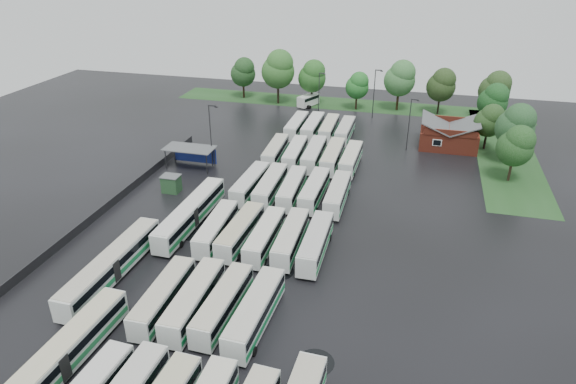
# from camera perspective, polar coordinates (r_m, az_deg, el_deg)

# --- Properties ---
(ground) EXTENTS (160.00, 160.00, 0.00)m
(ground) POSITION_cam_1_polar(r_m,az_deg,el_deg) (62.94, -4.60, -6.50)
(ground) COLOR black
(ground) RESTS_ON ground
(brick_building) EXTENTS (10.07, 8.60, 5.39)m
(brick_building) POSITION_cam_1_polar(r_m,az_deg,el_deg) (98.07, 17.39, 5.87)
(brick_building) COLOR maroon
(brick_building) RESTS_ON ground
(wash_shed) EXTENTS (8.20, 4.20, 3.58)m
(wash_shed) POSITION_cam_1_polar(r_m,az_deg,el_deg) (85.88, -10.76, 4.59)
(wash_shed) COLOR #2D2D30
(wash_shed) RESTS_ON ground
(utility_hut) EXTENTS (2.70, 2.20, 2.62)m
(utility_hut) POSITION_cam_1_polar(r_m,az_deg,el_deg) (78.40, -12.85, 0.92)
(utility_hut) COLOR #214525
(utility_hut) RESTS_ON ground
(grass_strip_north) EXTENTS (80.00, 10.00, 0.01)m
(grass_strip_north) POSITION_cam_1_polar(r_m,az_deg,el_deg) (120.59, 6.55, 9.65)
(grass_strip_north) COLOR #1E451C
(grass_strip_north) RESTS_ON ground
(grass_strip_east) EXTENTS (10.00, 50.00, 0.01)m
(grass_strip_east) POSITION_cam_1_polar(r_m,az_deg,el_deg) (99.79, 22.97, 4.16)
(grass_strip_east) COLOR #1E451C
(grass_strip_east) RESTS_ON ground
(west_fence) EXTENTS (0.10, 50.00, 1.20)m
(west_fence) POSITION_cam_1_polar(r_m,az_deg,el_deg) (78.06, -18.23, -0.49)
(west_fence) COLOR #2D2D30
(west_fence) RESTS_ON ground
(bus_r1c0) EXTENTS (2.57, 11.03, 3.06)m
(bus_r1c0) POSITION_cam_1_polar(r_m,az_deg,el_deg) (54.10, -13.67, -11.23)
(bus_r1c0) COLOR silver
(bus_r1c0) RESTS_ON ground
(bus_r1c1) EXTENTS (2.58, 11.41, 3.17)m
(bus_r1c1) POSITION_cam_1_polar(r_m,az_deg,el_deg) (52.94, -10.42, -11.72)
(bus_r1c1) COLOR silver
(bus_r1c1) RESTS_ON ground
(bus_r1c2) EXTENTS (2.68, 11.04, 3.05)m
(bus_r1c2) POSITION_cam_1_polar(r_m,az_deg,el_deg) (52.10, -7.24, -12.25)
(bus_r1c2) COLOR silver
(bus_r1c2) RESTS_ON ground
(bus_r1c3) EXTENTS (2.84, 11.62, 3.21)m
(bus_r1c3) POSITION_cam_1_polar(r_m,az_deg,el_deg) (50.75, -3.66, -13.14)
(bus_r1c3) COLOR silver
(bus_r1c3) RESTS_ON ground
(bus_r2c0) EXTENTS (2.77, 11.04, 3.05)m
(bus_r2c0) POSITION_cam_1_polar(r_m,az_deg,el_deg) (64.59, -7.97, -4.03)
(bus_r2c0) COLOR silver
(bus_r2c0) RESTS_ON ground
(bus_r2c1) EXTENTS (2.79, 11.24, 3.11)m
(bus_r2c1) POSITION_cam_1_polar(r_m,az_deg,el_deg) (63.59, -5.31, -4.36)
(bus_r2c1) COLOR silver
(bus_r2c1) RESTS_ON ground
(bus_r2c2) EXTENTS (2.34, 10.90, 3.03)m
(bus_r2c2) POSITION_cam_1_polar(r_m,az_deg,el_deg) (62.43, -2.58, -4.93)
(bus_r2c2) COLOR silver
(bus_r2c2) RESTS_ON ground
(bus_r2c3) EXTENTS (2.62, 11.09, 3.07)m
(bus_r2c3) POSITION_cam_1_polar(r_m,az_deg,el_deg) (61.96, 0.31, -5.14)
(bus_r2c3) COLOR silver
(bus_r2c3) RESTS_ON ground
(bus_r2c4) EXTENTS (2.57, 11.33, 3.14)m
(bus_r2c4) POSITION_cam_1_polar(r_m,az_deg,el_deg) (61.07, 3.10, -5.65)
(bus_r2c4) COLOR silver
(bus_r2c4) RESTS_ON ground
(bus_r3c0) EXTENTS (2.72, 11.30, 3.13)m
(bus_r3c0) POSITION_cam_1_polar(r_m,az_deg,el_deg) (75.65, -4.19, 0.92)
(bus_r3c0) COLOR silver
(bus_r3c0) RESTS_ON ground
(bus_r3c1) EXTENTS (2.66, 11.46, 3.18)m
(bus_r3c1) POSITION_cam_1_polar(r_m,az_deg,el_deg) (74.69, -1.97, 0.66)
(bus_r3c1) COLOR silver
(bus_r3c1) RESTS_ON ground
(bus_r3c2) EXTENTS (2.78, 11.09, 3.06)m
(bus_r3c2) POSITION_cam_1_polar(r_m,az_deg,el_deg) (74.06, 0.43, 0.39)
(bus_r3c2) COLOR silver
(bus_r3c2) RESTS_ON ground
(bus_r3c3) EXTENTS (2.47, 11.13, 3.09)m
(bus_r3c3) POSITION_cam_1_polar(r_m,az_deg,el_deg) (73.62, 2.93, 0.20)
(bus_r3c3) COLOR silver
(bus_r3c3) RESTS_ON ground
(bus_r3c4) EXTENTS (2.46, 11.03, 3.06)m
(bus_r3c4) POSITION_cam_1_polar(r_m,az_deg,el_deg) (72.77, 5.51, -0.24)
(bus_r3c4) COLOR silver
(bus_r3c4) RESTS_ON ground
(bus_r4c0) EXTENTS (2.84, 11.05, 3.05)m
(bus_r4c0) POSITION_cam_1_polar(r_m,az_deg,el_deg) (87.55, -1.40, 4.56)
(bus_r4c0) COLOR silver
(bus_r4c0) RESTS_ON ground
(bus_r4c1) EXTENTS (2.84, 11.14, 3.07)m
(bus_r4c1) POSITION_cam_1_polar(r_m,az_deg,el_deg) (86.60, 0.80, 4.32)
(bus_r4c1) COLOR silver
(bus_r4c1) RESTS_ON ground
(bus_r4c2) EXTENTS (2.78, 11.60, 3.21)m
(bus_r4c2) POSITION_cam_1_polar(r_m,az_deg,el_deg) (86.03, 2.91, 4.19)
(bus_r4c2) COLOR silver
(bus_r4c2) RESTS_ON ground
(bus_r4c3) EXTENTS (2.58, 11.52, 3.20)m
(bus_r4c3) POSITION_cam_1_polar(r_m,az_deg,el_deg) (85.40, 4.98, 3.95)
(bus_r4c3) COLOR silver
(bus_r4c3) RESTS_ON ground
(bus_r4c4) EXTENTS (2.46, 11.04, 3.07)m
(bus_r4c4) POSITION_cam_1_polar(r_m,az_deg,el_deg) (84.87, 7.00, 3.65)
(bus_r4c4) COLOR silver
(bus_r4c4) RESTS_ON ground
(bus_r5c0) EXTENTS (2.55, 11.32, 3.14)m
(bus_r5c0) POSITION_cam_1_polar(r_m,az_deg,el_deg) (99.77, 0.95, 7.34)
(bus_r5c0) COLOR silver
(bus_r5c0) RESTS_ON ground
(bus_r5c1) EXTENTS (2.58, 11.56, 3.21)m
(bus_r5c1) POSITION_cam_1_polar(r_m,az_deg,el_deg) (99.21, 2.77, 7.22)
(bus_r5c1) COLOR silver
(bus_r5c1) RESTS_ON ground
(bus_r5c2) EXTENTS (2.59, 11.03, 3.06)m
(bus_r5c2) POSITION_cam_1_polar(r_m,az_deg,el_deg) (98.85, 4.57, 7.05)
(bus_r5c2) COLOR silver
(bus_r5c2) RESTS_ON ground
(bus_r5c3) EXTENTS (2.34, 10.91, 3.04)m
(bus_r5c3) POSITION_cam_1_polar(r_m,az_deg,el_deg) (97.98, 6.36, 6.79)
(bus_r5c3) COLOR silver
(bus_r5c3) RESTS_ON ground
(artic_bus_west_a) EXTENTS (3.04, 16.85, 3.11)m
(artic_bus_west_a) POSITION_cam_1_polar(r_m,az_deg,el_deg) (50.11, -23.99, -16.52)
(artic_bus_west_a) COLOR silver
(artic_bus_west_a) RESTS_ON ground
(artic_bus_west_b) EXTENTS (2.69, 17.21, 3.19)m
(artic_bus_west_b) POSITION_cam_1_polar(r_m,az_deg,el_deg) (68.47, -10.76, -2.32)
(artic_bus_west_b) COLOR silver
(artic_bus_west_b) RESTS_ON ground
(artic_bus_west_c) EXTENTS (2.69, 17.16, 3.18)m
(artic_bus_west_c) POSITION_cam_1_polar(r_m,az_deg,el_deg) (60.24, -18.99, -7.68)
(artic_bus_west_c) COLOR silver
(artic_bus_west_c) RESTS_ON ground
(minibus) EXTENTS (4.31, 6.13, 2.52)m
(minibus) POSITION_cam_1_polar(r_m,az_deg,el_deg) (118.32, 2.27, 10.18)
(minibus) COLOR silver
(minibus) RESTS_ON ground
(tree_north_0) EXTENTS (5.85, 5.85, 9.69)m
(tree_north_0) POSITION_cam_1_polar(r_m,az_deg,el_deg) (124.04, -4.97, 13.16)
(tree_north_0) COLOR black
(tree_north_0) RESTS_ON ground
(tree_north_1) EXTENTS (7.49, 7.49, 12.41)m
(tree_north_1) POSITION_cam_1_polar(r_m,az_deg,el_deg) (118.61, -1.06, 13.52)
(tree_north_1) COLOR black
(tree_north_1) RESTS_ON ground
(tree_north_2) EXTENTS (6.26, 6.26, 10.37)m
(tree_north_2) POSITION_cam_1_polar(r_m,az_deg,el_deg) (117.96, 2.75, 12.77)
(tree_north_2) COLOR black
(tree_north_2) RESTS_ON ground
(tree_north_3) EXTENTS (5.12, 5.12, 8.47)m
(tree_north_3) POSITION_cam_1_polar(r_m,az_deg,el_deg) (115.66, 7.76, 11.68)
(tree_north_3) COLOR black
(tree_north_3) RESTS_ON ground
(tree_north_4) EXTENTS (6.75, 6.75, 11.18)m
(tree_north_4) POSITION_cam_1_polar(r_m,az_deg,el_deg) (116.24, 12.40, 12.27)
(tree_north_4) COLOR black
(tree_north_4) RESTS_ON ground
(tree_north_5) EXTENTS (6.09, 6.09, 10.09)m
(tree_north_5) POSITION_cam_1_polar(r_m,az_deg,el_deg) (115.62, 16.73, 11.36)
(tree_north_5) COLOR black
(tree_north_5) RESTS_ON ground
(tree_north_6) EXTENTS (5.49, 5.49, 9.09)m
(tree_north_6) POSITION_cam_1_polar(r_m,az_deg,el_deg) (115.42, 22.19, 10.18)
(tree_north_6) COLOR black
(tree_north_6) RESTS_ON ground
(tree_east_0) EXTENTS (5.55, 5.55, 9.20)m
(tree_east_0) POSITION_cam_1_polar(r_m,az_deg,el_deg) (85.54, 24.05, 4.74)
(tree_east_0) COLOR #34271A
(tree_east_0) RESTS_ON ground
(tree_east_1) EXTENTS (6.30, 6.30, 10.43)m
(tree_east_1) POSITION_cam_1_polar(r_m,az_deg,el_deg) (92.68, 24.05, 6.81)
(tree_east_1) COLOR black
(tree_east_1) RESTS_ON ground
(tree_east_2) EXTENTS (5.09, 5.09, 8.43)m
(tree_east_2) POSITION_cam_1_polar(r_m,az_deg,el_deg) (97.95, 21.51, 7.42)
(tree_east_2) COLOR black
(tree_east_2) RESTS_ON ground
(tree_east_3) EXTENTS (5.76, 5.76, 9.54)m
(tree_east_3) POSITION_cam_1_polar(r_m,az_deg,el_deg) (108.51, 21.90, 9.46)
(tree_east_3) COLOR #2E251A
(tree_east_3) RESTS_ON ground
(tree_east_4) EXTENTS (6.31, 6.31, 10.46)m
(tree_east_4) POSITION_cam_1_polar(r_m,az_deg,el_deg) (115.10, 22.07, 10.62)
(tree_east_4) COLOR black
(tree_east_4) RESTS_ON ground
(lamp_post_ne) EXTENTS (1.46, 0.28, 9.47)m
(lamp_post_ne) POSITION_cam_1_polar(r_m,az_deg,el_deg) (93.13, 13.40, 7.69)
(lamp_post_ne) COLOR #2D2D30
(lamp_post_ne) RESTS_ON ground
(lamp_post_nw) EXTENTS (1.62, 0.32, 10.52)m
(lamp_post_nw) POSITION_cam_1_polar(r_m,az_deg,el_deg) (84.60, -8.53, 6.69)
(lamp_post_nw) COLOR #2D2D30
(lamp_post_nw) RESTS_ON ground
(lamp_post_back_w) EXTENTS (1.40, 0.27, 9.06)m
(lamp_post_back_w) POSITION_cam_1_polar(r_m,az_deg,el_deg) (111.29, 3.52, 11.19)
(lamp_post_back_w) COLOR #2D2D30
(lamp_post_back_w) RESTS_ON ground
(lamp_post_back_e) EXTENTS (1.58, 0.31, 10.28)m
(lamp_post_back_e) POSITION_cam_1_polar(r_m,az_deg,el_deg) (109.96, 9.62, 11.07)
(lamp_post_back_e) COLOR #2D2D30
(lamp_post_back_e) RESTS_ON ground
(puddle_0) EXTENTS (5.23, 5.23, 0.01)m
(puddle_0) POSITION_cam_1_polar(r_m,az_deg,el_deg) (48.60, -15.25, -19.18)
(puddle_0) COLOR black
(puddle_0) RESTS_ON ground
(puddle_2) EXTENTS (6.27, 6.27, 0.01)m
(puddle_2) POSITION_cam_1_polar(r_m,az_deg,el_deg) (68.05, -9.61, -4.11)
(puddle_2) COLOR black
(puddle_2) RESTS_ON ground
(puddle_3) EXTENTS (3.63, 3.63, 0.01)m
(puddle_3) POSITION_cam_1_polar(r_m,az_deg,el_deg) (59.10, -1.08, -8.82)
(puddle_3) COLOR black
(puddle_3) RESTS_ON ground
(puddle_4) EXTENTS (3.47, 3.47, 0.01)m
(puddle_4) POSITION_cam_1_polar(r_m,az_deg,el_deg) (48.30, 3.05, -18.40)
(puddle_4) COLOR black
(puddle_4) RESTS_ON ground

